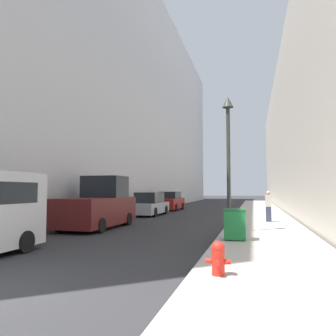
% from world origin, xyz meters
% --- Properties ---
extents(sidewalk_right, '(3.47, 60.00, 0.16)m').
position_xyz_m(sidewalk_right, '(5.33, 18.00, 0.08)').
color(sidewalk_right, '#ADA89E').
rests_on(sidewalk_right, ground).
extents(building_left_glass, '(12.00, 60.00, 21.99)m').
position_xyz_m(building_left_glass, '(-10.18, 26.00, 10.99)').
color(building_left_glass, '#BCBCC1').
rests_on(building_left_glass, ground).
extents(fire_hydrant, '(0.49, 0.38, 0.66)m').
position_xyz_m(fire_hydrant, '(4.18, 1.99, 0.50)').
color(fire_hydrant, red).
rests_on(fire_hydrant, sidewalk_right).
extents(trash_bin, '(0.71, 0.70, 1.02)m').
position_xyz_m(trash_bin, '(4.25, 6.70, 0.69)').
color(trash_bin, '#1E7538').
rests_on(trash_bin, sidewalk_right).
extents(lamppost, '(0.45, 0.45, 5.45)m').
position_xyz_m(lamppost, '(3.91, 8.73, 3.53)').
color(lamppost, '#2D332D').
rests_on(lamppost, sidewalk_right).
extents(pickup_truck, '(2.19, 5.04, 2.51)m').
position_xyz_m(pickup_truck, '(-2.39, 9.95, 1.02)').
color(pickup_truck, '#561919').
rests_on(pickup_truck, ground).
extents(parked_sedan_near, '(1.83, 4.65, 1.64)m').
position_xyz_m(parked_sedan_near, '(-2.40, 18.01, 0.74)').
color(parked_sedan_near, '#A3A8B2').
rests_on(parked_sedan_near, ground).
extents(parked_sedan_far, '(1.87, 4.52, 1.66)m').
position_xyz_m(parked_sedan_far, '(-2.45, 24.16, 0.77)').
color(parked_sedan_far, maroon).
rests_on(parked_sedan_far, ground).
extents(pedestrian_on_sidewalk, '(0.33, 0.21, 1.61)m').
position_xyz_m(pedestrian_on_sidewalk, '(5.61, 13.46, 0.97)').
color(pedestrian_on_sidewalk, '#2D3347').
rests_on(pedestrian_on_sidewalk, sidewalk_right).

